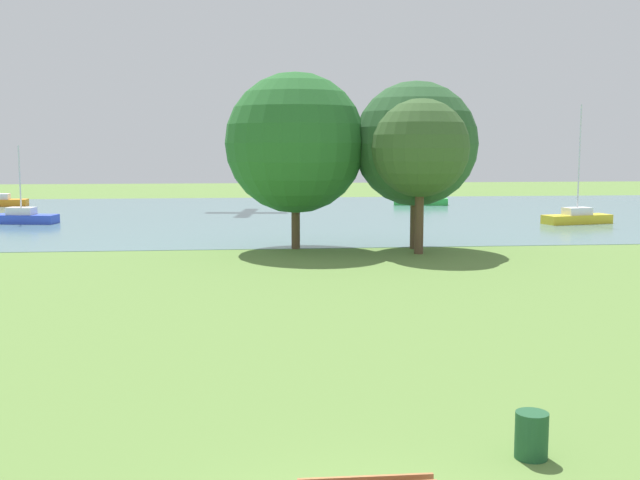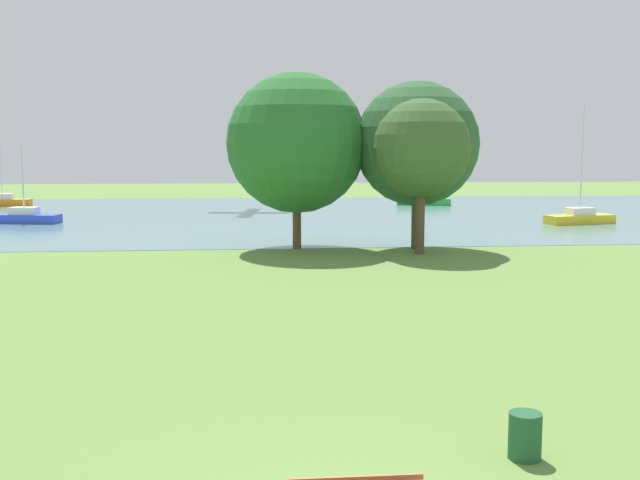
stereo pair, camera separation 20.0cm
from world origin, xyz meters
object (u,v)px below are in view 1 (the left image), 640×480
(litter_bin, at_px, (531,435))
(tree_east_far, at_px, (295,143))
(tree_east_near, at_px, (416,144))
(sailboat_green, at_px, (421,200))
(sailboat_yellow, at_px, (577,217))
(tree_west_far, at_px, (420,148))
(sailboat_blue, at_px, (22,217))

(litter_bin, bearing_deg, tree_east_far, 94.53)
(tree_east_near, bearing_deg, sailboat_green, 76.29)
(sailboat_green, bearing_deg, tree_east_far, -114.82)
(sailboat_yellow, relative_size, tree_west_far, 1.06)
(tree_east_near, bearing_deg, sailboat_yellow, 39.81)
(tree_west_far, relative_size, tree_east_near, 0.89)
(litter_bin, bearing_deg, sailboat_green, 78.81)
(sailboat_yellow, bearing_deg, tree_east_near, -140.19)
(litter_bin, bearing_deg, tree_west_far, 81.42)
(tree_west_far, bearing_deg, sailboat_yellow, 43.65)
(litter_bin, bearing_deg, sailboat_yellow, 65.01)
(litter_bin, height_order, tree_west_far, tree_west_far)
(sailboat_yellow, relative_size, tree_east_near, 0.94)
(sailboat_blue, bearing_deg, litter_bin, -64.64)
(tree_west_far, bearing_deg, sailboat_green, 76.76)
(litter_bin, height_order, sailboat_yellow, sailboat_yellow)
(sailboat_yellow, xyz_separation_m, tree_east_far, (-20.04, -10.99, 4.96))
(sailboat_yellow, distance_m, sailboat_green, 18.89)
(sailboat_blue, height_order, sailboat_yellow, sailboat_yellow)
(sailboat_blue, relative_size, sailboat_yellow, 0.66)
(litter_bin, relative_size, sailboat_yellow, 0.10)
(sailboat_blue, height_order, tree_east_near, tree_east_near)
(tree_east_far, xyz_separation_m, tree_west_far, (5.92, -2.48, -0.25))
(litter_bin, height_order, tree_east_far, tree_east_far)
(tree_east_far, distance_m, tree_west_far, 6.42)
(litter_bin, height_order, sailboat_green, sailboat_green)
(tree_east_far, height_order, tree_east_near, tree_east_far)
(sailboat_yellow, bearing_deg, tree_west_far, -136.35)
(sailboat_yellow, bearing_deg, sailboat_blue, 174.11)
(sailboat_blue, bearing_deg, tree_west_far, -36.16)
(sailboat_green, xyz_separation_m, tree_east_far, (-13.23, -28.61, 4.99))
(sailboat_blue, height_order, tree_west_far, tree_west_far)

